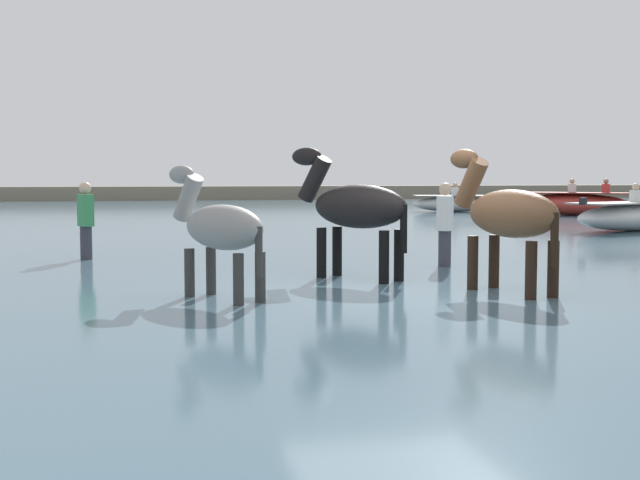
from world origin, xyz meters
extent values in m
plane|color=#756B56|center=(0.00, 0.00, 0.00)|extent=(120.00, 120.00, 0.00)
cube|color=#476675|center=(0.00, 10.00, 0.16)|extent=(90.00, 90.00, 0.32)
ellipsoid|color=brown|center=(1.39, -0.23, 1.29)|extent=(0.93, 1.55, 0.59)
cylinder|color=black|center=(1.06, 0.21, 0.50)|extent=(0.14, 0.14, 0.99)
cylinder|color=black|center=(1.40, 0.32, 0.50)|extent=(0.14, 0.14, 0.99)
cylinder|color=black|center=(1.38, -0.77, 0.50)|extent=(0.14, 0.14, 0.99)
cylinder|color=black|center=(1.71, -0.66, 0.50)|extent=(0.14, 0.14, 0.99)
cylinder|color=brown|center=(1.15, 0.50, 1.65)|extent=(0.39, 0.58, 0.67)
ellipsoid|color=brown|center=(1.10, 0.64, 1.96)|extent=(0.35, 0.54, 0.25)
cylinder|color=black|center=(1.60, -0.89, 1.02)|extent=(0.09, 0.09, 0.63)
ellipsoid|color=gray|center=(-2.08, 0.00, 1.15)|extent=(1.07, 1.35, 0.53)
cylinder|color=#31312F|center=(-2.46, 0.31, 0.45)|extent=(0.12, 0.12, 0.89)
cylinder|color=#31312F|center=(-2.19, 0.47, 0.45)|extent=(0.12, 0.12, 0.89)
cylinder|color=#31312F|center=(-1.97, -0.47, 0.45)|extent=(0.12, 0.12, 0.89)
cylinder|color=#31312F|center=(-1.70, -0.31, 0.45)|extent=(0.12, 0.12, 0.89)
cylinder|color=gray|center=(-2.44, 0.59, 1.48)|extent=(0.43, 0.52, 0.60)
ellipsoid|color=gray|center=(-2.51, 0.70, 1.76)|extent=(0.40, 0.48, 0.23)
cylinder|color=#31312F|center=(-1.75, -0.53, 0.91)|extent=(0.08, 0.08, 0.56)
ellipsoid|color=black|center=(-0.06, 1.51, 1.32)|extent=(1.35, 1.49, 0.60)
cylinder|color=black|center=(-0.53, 1.80, 0.51)|extent=(0.14, 0.14, 1.02)
cylinder|color=black|center=(-0.25, 2.03, 0.51)|extent=(0.14, 0.14, 1.02)
cylinder|color=black|center=(0.13, 0.99, 0.51)|extent=(0.14, 0.14, 1.02)
cylinder|color=black|center=(0.41, 1.21, 0.51)|extent=(0.14, 0.14, 1.02)
cylinder|color=black|center=(-0.56, 2.12, 1.70)|extent=(0.53, 0.58, 0.69)
ellipsoid|color=black|center=(-0.66, 2.24, 2.02)|extent=(0.49, 0.54, 0.26)
cylinder|color=black|center=(0.39, 0.96, 1.04)|extent=(0.10, 0.10, 0.64)
ellipsoid|color=silver|center=(9.54, 9.98, 0.66)|extent=(4.31, 2.56, 0.69)
cube|color=gray|center=(9.54, 9.98, 1.03)|extent=(4.14, 2.46, 0.04)
cube|color=black|center=(7.67, 9.32, 1.10)|extent=(0.17, 0.19, 0.18)
cube|color=white|center=(9.52, 10.01, 1.20)|extent=(0.31, 0.26, 0.30)
sphere|color=beige|center=(9.52, 10.01, 1.44)|extent=(0.18, 0.18, 0.18)
ellipsoid|color=#BC382D|center=(12.06, 17.93, 0.70)|extent=(4.02, 3.48, 0.76)
cube|color=maroon|center=(12.06, 17.93, 1.10)|extent=(3.86, 3.34, 0.04)
cube|color=red|center=(13.05, 17.39, 1.27)|extent=(0.32, 0.30, 0.30)
sphere|color=#A37556|center=(13.05, 17.39, 1.51)|extent=(0.18, 0.18, 0.18)
cube|color=white|center=(12.01, 17.87, 1.27)|extent=(0.32, 0.30, 0.30)
sphere|color=tan|center=(12.01, 17.87, 1.51)|extent=(0.18, 0.18, 0.18)
ellipsoid|color=silver|center=(9.05, 21.44, 0.61)|extent=(3.43, 1.67, 0.59)
cube|color=gray|center=(9.05, 21.44, 0.93)|extent=(3.29, 1.60, 0.04)
cube|color=white|center=(9.05, 21.45, 1.10)|extent=(0.29, 0.23, 0.30)
sphere|color=tan|center=(9.05, 21.45, 1.34)|extent=(0.18, 0.18, 0.18)
cylinder|color=#383842|center=(-3.88, 5.22, 0.44)|extent=(0.20, 0.20, 0.88)
cube|color=#388E51|center=(-3.88, 5.22, 1.15)|extent=(0.30, 0.37, 0.54)
sphere|color=beige|center=(-3.88, 5.22, 1.53)|extent=(0.20, 0.20, 0.20)
cylinder|color=#383842|center=(1.69, 2.87, 0.44)|extent=(0.20, 0.20, 0.88)
cube|color=white|center=(1.69, 2.87, 1.15)|extent=(0.34, 0.38, 0.54)
sphere|color=beige|center=(1.69, 2.87, 1.53)|extent=(0.20, 0.20, 0.20)
cube|color=gray|center=(0.00, 39.51, 0.54)|extent=(80.00, 2.40, 1.07)
camera|label=1|loc=(-3.11, -9.92, 1.77)|focal=48.50mm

